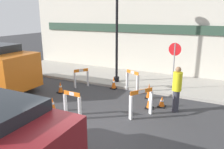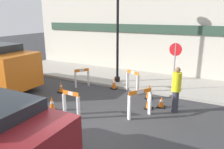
# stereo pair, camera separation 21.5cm
# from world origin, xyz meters

# --- Properties ---
(ground_plane) EXTENTS (60.00, 60.00, 0.00)m
(ground_plane) POSITION_xyz_m (0.00, 0.00, 0.00)
(ground_plane) COLOR #38383A
(sidewalk_slab) EXTENTS (18.00, 3.37, 0.12)m
(sidewalk_slab) POSITION_xyz_m (0.00, 6.18, 0.06)
(sidewalk_slab) COLOR #ADA89E
(sidewalk_slab) RESTS_ON ground_plane
(storefront_facade) EXTENTS (18.00, 0.22, 5.50)m
(storefront_facade) POSITION_xyz_m (0.00, 7.94, 2.75)
(storefront_facade) COLOR beige
(storefront_facade) RESTS_ON ground_plane
(streetlamp_post) EXTENTS (0.44, 0.44, 5.30)m
(streetlamp_post) POSITION_xyz_m (-1.40, 5.25, 3.53)
(streetlamp_post) COLOR black
(streetlamp_post) RESTS_ON sidewalk_slab
(stop_sign) EXTENTS (0.59, 0.12, 2.24)m
(stop_sign) POSITION_xyz_m (1.55, 5.31, 1.62)
(stop_sign) COLOR gray
(stop_sign) RESTS_ON sidewalk_slab
(barricade_0) EXTENTS (0.71, 0.16, 0.99)m
(barricade_0) POSITION_xyz_m (-1.16, 0.88, 0.52)
(barricade_0) COLOR white
(barricade_0) RESTS_ON ground_plane
(barricade_1) EXTENTS (0.66, 0.87, 1.05)m
(barricade_1) POSITION_xyz_m (1.07, 2.00, 0.58)
(barricade_1) COLOR white
(barricade_1) RESTS_ON ground_plane
(barricade_2) EXTENTS (0.76, 0.45, 1.06)m
(barricade_2) POSITION_xyz_m (-0.16, 4.35, 0.56)
(barricade_2) COLOR white
(barricade_2) RESTS_ON ground_plane
(barricade_3) EXTENTS (0.56, 0.69, 0.95)m
(barricade_3) POSITION_xyz_m (-2.80, 3.94, 0.51)
(barricade_3) COLOR white
(barricade_3) RESTS_ON ground_plane
(traffic_cone_0) EXTENTS (0.30, 0.30, 0.46)m
(traffic_cone_0) POSITION_xyz_m (1.56, 3.21, 0.22)
(traffic_cone_0) COLOR black
(traffic_cone_0) RESTS_ON ground_plane
(traffic_cone_1) EXTENTS (0.30, 0.30, 0.55)m
(traffic_cone_1) POSITION_xyz_m (-3.20, 2.75, 0.26)
(traffic_cone_1) COLOR black
(traffic_cone_1) RESTS_ON ground_plane
(traffic_cone_2) EXTENTS (0.30, 0.30, 0.70)m
(traffic_cone_2) POSITION_xyz_m (0.81, 3.90, 0.34)
(traffic_cone_2) COLOR black
(traffic_cone_2) RESTS_ON ground_plane
(traffic_cone_3) EXTENTS (0.30, 0.30, 0.64)m
(traffic_cone_3) POSITION_xyz_m (-1.17, 4.40, 0.31)
(traffic_cone_3) COLOR black
(traffic_cone_3) RESTS_ON ground_plane
(traffic_cone_4) EXTENTS (0.30, 0.30, 0.59)m
(traffic_cone_4) POSITION_xyz_m (-2.14, 0.95, 0.28)
(traffic_cone_4) COLOR black
(traffic_cone_4) RESTS_ON ground_plane
(traffic_cone_5) EXTENTS (0.30, 0.30, 0.66)m
(traffic_cone_5) POSITION_xyz_m (1.14, 2.85, 0.32)
(traffic_cone_5) COLOR black
(traffic_cone_5) RESTS_ON ground_plane
(person_worker) EXTENTS (0.34, 0.34, 1.78)m
(person_worker) POSITION_xyz_m (2.13, 3.01, 0.96)
(person_worker) COLOR #33333D
(person_worker) RESTS_ON ground_plane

